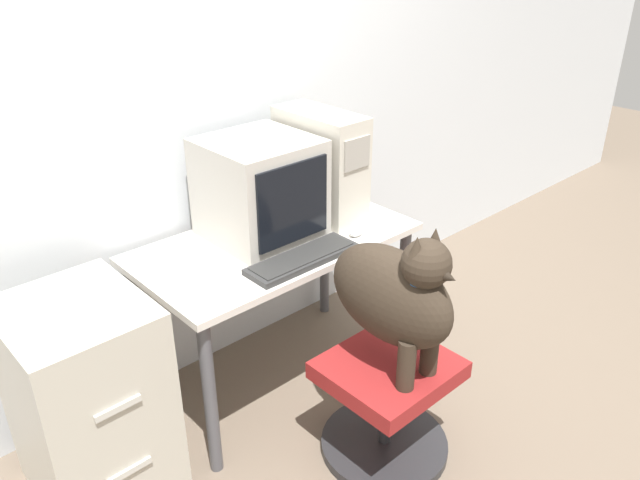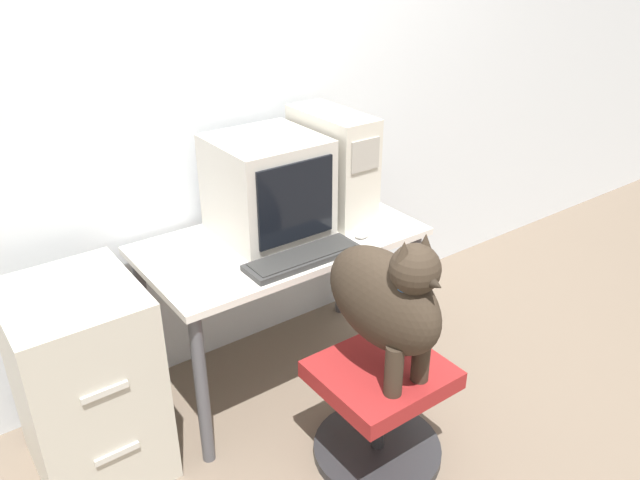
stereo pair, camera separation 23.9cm
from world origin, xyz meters
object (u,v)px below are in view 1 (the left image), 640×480
(pc_tower, at_px, (320,164))
(office_chair, at_px, (387,403))
(filing_cabinet, at_px, (90,401))
(crt_monitor, at_px, (260,189))
(keyboard, at_px, (303,258))
(dog, at_px, (395,294))

(pc_tower, xyz_separation_m, office_chair, (-0.30, -0.71, -0.72))
(pc_tower, height_order, filing_cabinet, pc_tower)
(crt_monitor, xyz_separation_m, office_chair, (0.03, -0.71, -0.69))
(office_chair, xyz_separation_m, filing_cabinet, (-0.90, 0.60, 0.16))
(keyboard, height_order, office_chair, keyboard)
(crt_monitor, relative_size, pc_tower, 0.91)
(crt_monitor, height_order, dog, crt_monitor)
(crt_monitor, xyz_separation_m, dog, (0.03, -0.72, -0.19))
(dog, relative_size, filing_cabinet, 0.75)
(pc_tower, relative_size, filing_cabinet, 0.60)
(dog, xyz_separation_m, filing_cabinet, (-0.90, 0.61, -0.34))
(pc_tower, relative_size, dog, 0.80)
(dog, bearing_deg, filing_cabinet, 145.85)
(dog, bearing_deg, keyboard, 98.43)
(office_chair, bearing_deg, pc_tower, 67.01)
(pc_tower, bearing_deg, crt_monitor, 178.92)
(dog, bearing_deg, office_chair, 90.00)
(crt_monitor, xyz_separation_m, keyboard, (-0.03, -0.30, -0.20))
(keyboard, height_order, filing_cabinet, filing_cabinet)
(pc_tower, xyz_separation_m, keyboard, (-0.36, -0.29, -0.22))
(filing_cabinet, bearing_deg, keyboard, -12.69)
(pc_tower, bearing_deg, dog, -112.76)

